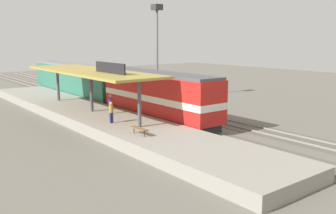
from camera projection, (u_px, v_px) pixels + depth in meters
ground_plane at (150, 112)px, 39.16m from camera, size 120.00×120.00×0.00m
track_near at (134, 114)px, 37.95m from camera, size 3.20×110.00×0.16m
track_far at (170, 109)px, 40.73m from camera, size 3.20×110.00×0.16m
platform at (92, 116)px, 35.10m from camera, size 6.00×44.00×0.90m
station_canopy at (91, 72)px, 34.30m from camera, size 5.20×18.00×4.70m
platform_bench at (139, 129)px, 26.30m from camera, size 0.44×1.70×0.50m
locomotive at (158, 96)px, 34.27m from camera, size 2.93×14.43×4.44m
passenger_carriage_single at (75, 80)px, 48.27m from camera, size 2.90×20.00×4.24m
light_mast at (157, 32)px, 46.31m from camera, size 1.10×1.10×11.70m
person_waiting at (111, 111)px, 29.99m from camera, size 0.34×0.34×1.71m
person_walking at (110, 103)px, 33.83m from camera, size 0.34×0.34×1.71m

